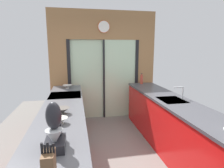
% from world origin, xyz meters
% --- Properties ---
extents(ground_plane, '(5.04, 7.60, 0.02)m').
position_xyz_m(ground_plane, '(0.00, 0.60, -0.01)').
color(ground_plane, slate).
extents(back_wall_unit, '(2.64, 0.12, 2.70)m').
position_xyz_m(back_wall_unit, '(0.00, 2.40, 1.52)').
color(back_wall_unit, olive).
rests_on(back_wall_unit, ground_plane).
extents(left_counter_run, '(0.62, 3.80, 0.92)m').
position_xyz_m(left_counter_run, '(-0.91, 0.13, 0.47)').
color(left_counter_run, red).
rests_on(left_counter_run, ground_plane).
extents(right_counter_run, '(0.62, 3.80, 0.92)m').
position_xyz_m(right_counter_run, '(0.91, 0.30, 0.46)').
color(right_counter_run, red).
rests_on(right_counter_run, ground_plane).
extents(sink_faucet, '(0.19, 0.02, 0.22)m').
position_xyz_m(sink_faucet, '(1.05, 0.55, 1.07)').
color(sink_faucet, '#B7BABC').
rests_on(sink_faucet, right_counter_run).
extents(oven_range, '(0.60, 0.60, 0.92)m').
position_xyz_m(oven_range, '(-0.91, 1.25, 0.46)').
color(oven_range, '#B7BABC').
rests_on(oven_range, ground_plane).
extents(mixing_bowl_near, '(0.17, 0.17, 0.07)m').
position_xyz_m(mixing_bowl_near, '(-0.89, -0.17, 0.96)').
color(mixing_bowl_near, gray).
rests_on(mixing_bowl_near, left_counter_run).
extents(mixing_bowl_mid, '(0.20, 0.20, 0.08)m').
position_xyz_m(mixing_bowl_mid, '(-0.89, 0.18, 0.97)').
color(mixing_bowl_mid, '#514C47').
rests_on(mixing_bowl_mid, left_counter_run).
extents(mixing_bowl_far, '(0.21, 0.21, 0.07)m').
position_xyz_m(mixing_bowl_far, '(-0.89, 1.86, 0.96)').
color(mixing_bowl_far, silver).
rests_on(mixing_bowl_far, left_counter_run).
extents(knife_block, '(0.09, 0.14, 0.26)m').
position_xyz_m(knife_block, '(-0.89, -1.10, 1.02)').
color(knife_block, brown).
rests_on(knife_block, left_counter_run).
extents(stand_mixer, '(0.17, 0.27, 0.42)m').
position_xyz_m(stand_mixer, '(-0.89, -0.71, 1.08)').
color(stand_mixer, black).
rests_on(stand_mixer, left_counter_run).
extents(soap_bottle, '(0.07, 0.07, 0.26)m').
position_xyz_m(soap_bottle, '(0.89, 2.05, 1.03)').
color(soap_bottle, '#B23D2D').
rests_on(soap_bottle, right_counter_run).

